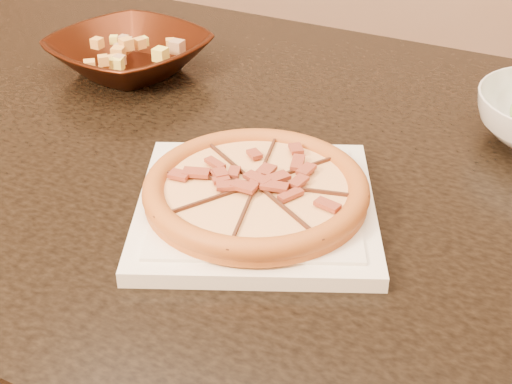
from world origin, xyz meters
TOP-DOWN VIEW (x-y plane):
  - dining_table at (0.01, 0.14)m, footprint 1.51×1.03m
  - plate at (0.11, -0.02)m, footprint 0.35×0.35m
  - pizza at (0.11, -0.02)m, footprint 0.25×0.25m
  - bronze_bowl at (-0.24, 0.28)m, footprint 0.29×0.29m
  - mixed_dish at (-0.24, 0.28)m, footprint 0.12×0.11m

SIDE VIEW (x-z plane):
  - dining_table at x=0.01m, z-range 0.28..1.03m
  - plate at x=0.11m, z-range 0.75..0.77m
  - bronze_bowl at x=-0.24m, z-range 0.75..0.81m
  - pizza at x=0.11m, z-range 0.77..0.80m
  - mixed_dish at x=-0.24m, z-range 0.81..0.84m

